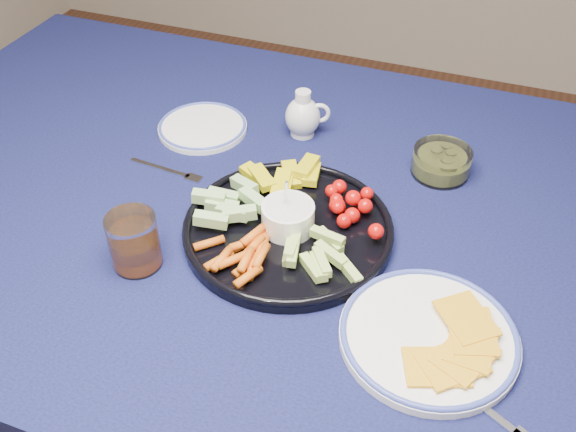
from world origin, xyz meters
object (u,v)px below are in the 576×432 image
(pickle_bowl, at_px, (441,163))
(juice_tumbler, at_px, (135,244))
(creamer_pitcher, at_px, (303,116))
(side_plate_extra, at_px, (203,127))
(crudite_platter, at_px, (286,225))
(dining_table, at_px, (268,234))
(cheese_plate, at_px, (429,334))

(pickle_bowl, distance_m, juice_tumbler, 0.58)
(creamer_pitcher, xyz_separation_m, pickle_bowl, (0.28, -0.03, -0.02))
(side_plate_extra, bearing_deg, crudite_platter, -41.00)
(crudite_platter, bearing_deg, dining_table, 129.92)
(creamer_pitcher, height_order, cheese_plate, creamer_pitcher)
(creamer_pitcher, xyz_separation_m, side_plate_extra, (-0.20, -0.06, -0.03))
(dining_table, distance_m, juice_tumbler, 0.29)
(dining_table, bearing_deg, pickle_bowl, 33.40)
(dining_table, height_order, side_plate_extra, side_plate_extra)
(pickle_bowl, bearing_deg, side_plate_extra, -177.09)
(juice_tumbler, bearing_deg, dining_table, 59.41)
(crudite_platter, bearing_deg, juice_tumbler, -143.87)
(creamer_pitcher, distance_m, side_plate_extra, 0.21)
(creamer_pitcher, relative_size, juice_tumbler, 1.05)
(creamer_pitcher, xyz_separation_m, juice_tumbler, (-0.12, -0.44, -0.00))
(dining_table, bearing_deg, juice_tumbler, -120.59)
(crudite_platter, xyz_separation_m, pickle_bowl, (0.21, 0.26, 0.00))
(dining_table, xyz_separation_m, side_plate_extra, (-0.21, 0.16, 0.10))
(crudite_platter, distance_m, side_plate_extra, 0.36)
(creamer_pitcher, relative_size, side_plate_extra, 0.54)
(crudite_platter, height_order, juice_tumbler, crudite_platter)
(cheese_plate, bearing_deg, crudite_platter, 152.60)
(dining_table, xyz_separation_m, crudite_platter, (0.07, -0.08, 0.11))
(dining_table, distance_m, cheese_plate, 0.41)
(crudite_platter, relative_size, cheese_plate, 1.39)
(dining_table, height_order, crudite_platter, crudite_platter)
(dining_table, bearing_deg, side_plate_extra, 142.60)
(dining_table, distance_m, side_plate_extra, 0.28)
(cheese_plate, xyz_separation_m, side_plate_extra, (-0.54, 0.37, -0.01))
(pickle_bowl, height_order, juice_tumbler, juice_tumbler)
(creamer_pitcher, xyz_separation_m, cheese_plate, (0.34, -0.43, -0.03))
(juice_tumbler, relative_size, side_plate_extra, 0.51)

